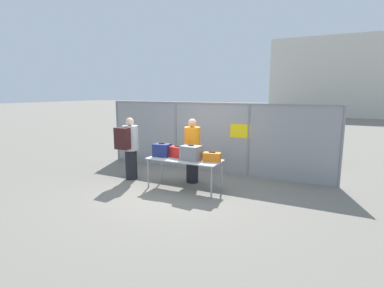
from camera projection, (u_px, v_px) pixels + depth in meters
ground_plane at (177, 190)px, 7.51m from camera, size 120.00×120.00×0.00m
fence_section at (210, 136)px, 9.09m from camera, size 7.27×0.07×2.10m
inspection_table at (184, 161)px, 7.45m from camera, size 1.87×0.75×0.77m
suitcase_navy at (162, 150)px, 7.72m from camera, size 0.44×0.34×0.35m
suitcase_red at (177, 152)px, 7.61m from camera, size 0.45×0.30×0.30m
suitcase_grey at (191, 153)px, 7.28m from camera, size 0.49×0.38×0.38m
suitcase_orange at (212, 157)px, 7.19m from camera, size 0.45×0.30×0.23m
traveler_hooded at (129, 146)px, 8.22m from camera, size 0.43×0.66×1.73m
security_worker_near at (192, 150)px, 7.98m from camera, size 0.43×0.43×1.73m
utility_trailer at (277, 148)px, 10.94m from camera, size 4.20×1.98×0.64m
distant_hangar at (346, 79)px, 33.28m from camera, size 13.86×13.71×7.56m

